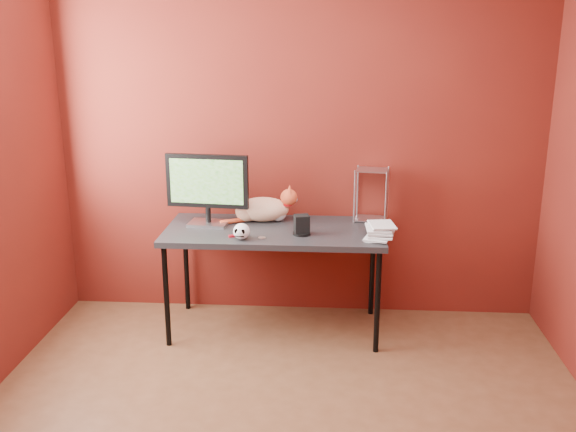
# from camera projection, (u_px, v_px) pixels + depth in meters

# --- Properties ---
(room) EXTENTS (3.52, 3.52, 2.61)m
(room) POSITION_uv_depth(u_px,v_px,m) (280.00, 172.00, 2.89)
(room) COLOR #54321C
(room) RESTS_ON ground
(desk) EXTENTS (1.50, 0.70, 0.75)m
(desk) POSITION_uv_depth(u_px,v_px,m) (275.00, 236.00, 4.42)
(desk) COLOR black
(desk) RESTS_ON ground
(monitor) EXTENTS (0.58, 0.21, 0.50)m
(monitor) POSITION_uv_depth(u_px,v_px,m) (207.00, 186.00, 4.42)
(monitor) COLOR #ABAAAF
(monitor) RESTS_ON desk
(cat) EXTENTS (0.54, 0.24, 0.26)m
(cat) POSITION_uv_depth(u_px,v_px,m) (263.00, 209.00, 4.56)
(cat) COLOR orange
(cat) RESTS_ON desk
(skull_mug) EXTENTS (0.11, 0.11, 0.11)m
(skull_mug) POSITION_uv_depth(u_px,v_px,m) (242.00, 231.00, 4.17)
(skull_mug) COLOR silver
(skull_mug) RESTS_ON desk
(speaker) EXTENTS (0.12, 0.12, 0.14)m
(speaker) POSITION_uv_depth(u_px,v_px,m) (302.00, 226.00, 4.26)
(speaker) COLOR black
(speaker) RESTS_ON desk
(book_stack) EXTENTS (0.21, 0.25, 1.07)m
(book_stack) POSITION_uv_depth(u_px,v_px,m) (371.00, 157.00, 4.08)
(book_stack) COLOR beige
(book_stack) RESTS_ON desk
(wire_rack) EXTENTS (0.24, 0.21, 0.38)m
(wire_rack) POSITION_uv_depth(u_px,v_px,m) (371.00, 195.00, 4.56)
(wire_rack) COLOR #ABAAAF
(wire_rack) RESTS_ON desk
(pocket_knife) EXTENTS (0.07, 0.05, 0.01)m
(pocket_knife) POSITION_uv_depth(u_px,v_px,m) (234.00, 236.00, 4.23)
(pocket_knife) COLOR #9E0C17
(pocket_knife) RESTS_ON desk
(black_gadget) EXTENTS (0.06, 0.05, 0.03)m
(black_gadget) POSITION_uv_depth(u_px,v_px,m) (239.00, 234.00, 4.25)
(black_gadget) COLOR black
(black_gadget) RESTS_ON desk
(washer) EXTENTS (0.05, 0.05, 0.00)m
(washer) POSITION_uv_depth(u_px,v_px,m) (262.00, 238.00, 4.21)
(washer) COLOR #ABAAAF
(washer) RESTS_ON desk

